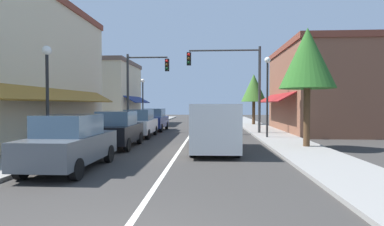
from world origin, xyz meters
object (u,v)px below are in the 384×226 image
Objects in this scene: street_lamp_left_near at (47,82)px; street_lamp_left_far at (143,94)px; traffic_signal_left_corner at (141,81)px; tree_right_far at (254,88)px; street_lamp_right_mid at (267,84)px; van_in_lane at (214,126)px; parked_car_third_left at (139,123)px; parked_car_nearest_left at (70,143)px; traffic_signal_mast_arm at (235,75)px; parked_car_second_left at (118,129)px; parked_car_far_left at (154,120)px; tree_right_near at (307,59)px.

street_lamp_left_near is 0.98× the size of street_lamp_left_far.
tree_right_far is at bearing 41.06° from traffic_signal_left_corner.
street_lamp_left_far is 10.90m from tree_right_far.
street_lamp_right_mid reaches higher than street_lamp_left_near.
street_lamp_left_far is at bearing 135.22° from street_lamp_right_mid.
parked_car_third_left is at bearing 128.55° from van_in_lane.
parked_car_nearest_left is 0.79× the size of van_in_lane.
traffic_signal_mast_arm is 9.55m from tree_right_far.
street_lamp_left_near is (-6.51, -2.11, 1.85)m from van_in_lane.
traffic_signal_mast_arm reaches higher than tree_right_far.
van_in_lane reaches higher than parked_car_third_left.
street_lamp_right_mid is 13.79m from street_lamp_left_far.
street_lamp_left_near is (-1.83, -7.73, 2.11)m from parked_car_third_left.
parked_car_second_left is 0.84× the size of street_lamp_right_mid.
traffic_signal_mast_arm is (6.24, 2.29, 3.29)m from parked_car_third_left.
street_lamp_left_near is 0.86× the size of tree_right_far.
parked_car_third_left is at bearing -159.82° from traffic_signal_mast_arm.
traffic_signal_left_corner is 1.15× the size of tree_right_far.
parked_car_nearest_left is 9.87m from parked_car_third_left.
parked_car_nearest_left is 14.66m from parked_car_far_left.
traffic_signal_mast_arm reaches higher than van_in_lane.
tree_right_near reaches higher than parked_car_second_left.
street_lamp_left_far reaches higher than parked_car_far_left.
van_in_lane is (4.65, -0.88, 0.27)m from parked_car_second_left.
tree_right_far is at bearing 12.37° from street_lamp_left_far.
street_lamp_left_far is at bearing 128.40° from tree_right_near.
street_lamp_left_far is (-8.06, 6.86, -1.12)m from traffic_signal_mast_arm.
van_in_lane is at bearing -59.17° from traffic_signal_left_corner.
tree_right_near is (9.05, 0.14, 3.36)m from parked_car_second_left.
tree_right_near is at bearing -45.52° from parked_car_far_left.
street_lamp_right_mid is 0.97× the size of tree_right_far.
traffic_signal_mast_arm reaches higher than street_lamp_left_near.
parked_car_third_left is 7.33m from van_in_lane.
tree_right_near is at bearing -89.01° from tree_right_far.
parked_car_second_left is at bearing -152.17° from street_lamp_right_mid.
parked_car_nearest_left is 0.93× the size of street_lamp_left_near.
street_lamp_left_near is (-1.89, -12.52, 2.11)m from parked_car_far_left.
parked_car_far_left is 0.94× the size of street_lamp_left_near.
street_lamp_left_near is (-8.07, -10.03, -1.18)m from traffic_signal_mast_arm.
tree_right_near is (9.71, -7.87, 0.38)m from traffic_signal_left_corner.
street_lamp_left_far reaches higher than street_lamp_left_near.
traffic_signal_mast_arm is (6.20, 7.04, 3.29)m from parked_car_second_left.
street_lamp_left_near is 0.89× the size of street_lamp_right_mid.
street_lamp_left_far is (-1.90, 19.03, 2.17)m from parked_car_nearest_left.
van_in_lane is 5.47m from tree_right_near.
parked_car_far_left is 11.40m from van_in_lane.
parked_car_third_left is 0.92× the size of street_lamp_left_far.
street_lamp_left_far is 0.88× the size of tree_right_far.
parked_car_third_left is 4.46m from traffic_signal_left_corner.
van_in_lane is 8.62m from traffic_signal_mast_arm.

